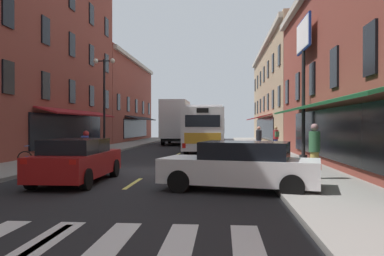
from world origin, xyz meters
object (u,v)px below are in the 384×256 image
at_px(sedan_mid, 241,166).
at_px(bicycle_mid, 37,158).
at_px(billboard_sign, 304,52).
at_px(motorcycle_rider, 86,152).
at_px(street_lamp_twin, 104,101).
at_px(sedan_far, 77,160).
at_px(pedestrian_near, 276,138).
at_px(transit_bus, 206,129).
at_px(box_truck, 177,123).
at_px(pedestrian_mid, 259,139).
at_px(pedestrian_far, 314,150).
at_px(sedan_near, 189,134).

distance_m(sedan_mid, bicycle_mid, 9.61).
bearing_deg(billboard_sign, motorcycle_rider, -159.97).
distance_m(bicycle_mid, street_lamp_twin, 9.07).
relative_size(sedan_mid, motorcycle_rider, 2.30).
bearing_deg(sedan_far, street_lamp_twin, 103.02).
height_order(sedan_mid, pedestrian_near, pedestrian_near).
relative_size(sedan_mid, sedan_far, 1.08).
height_order(sedan_far, pedestrian_near, pedestrian_near).
bearing_deg(bicycle_mid, transit_bus, 62.26).
bearing_deg(street_lamp_twin, motorcycle_rider, -78.50).
bearing_deg(motorcycle_rider, box_truck, 86.13).
bearing_deg(street_lamp_twin, sedan_mid, -58.60).
relative_size(billboard_sign, sedan_far, 1.63).
height_order(sedan_far, pedestrian_mid, pedestrian_mid).
relative_size(transit_bus, box_truck, 1.47).
distance_m(sedan_far, pedestrian_far, 7.86).
height_order(motorcycle_rider, pedestrian_mid, pedestrian_mid).
bearing_deg(pedestrian_far, pedestrian_near, 115.38).
relative_size(billboard_sign, box_truck, 0.90).
bearing_deg(sedan_near, pedestrian_far, -78.80).
height_order(billboard_sign, sedan_far, billboard_sign).
distance_m(box_truck, sedan_mid, 27.57).
distance_m(billboard_sign, sedan_near, 31.27).
height_order(sedan_mid, pedestrian_mid, pedestrian_mid).
bearing_deg(sedan_far, sedan_near, 89.23).
bearing_deg(motorcycle_rider, billboard_sign, 20.03).
bearing_deg(street_lamp_twin, bicycle_mid, -91.78).
bearing_deg(motorcycle_rider, pedestrian_mid, 44.94).
bearing_deg(street_lamp_twin, sedan_near, 82.66).
bearing_deg(pedestrian_far, street_lamp_twin, 160.72).
relative_size(box_truck, motorcycle_rider, 3.86).
distance_m(sedan_mid, pedestrian_mid, 13.82).
distance_m(transit_bus, sedan_far, 16.60).
bearing_deg(pedestrian_near, street_lamp_twin, -179.45).
bearing_deg(bicycle_mid, pedestrian_mid, 41.52).
bearing_deg(pedestrian_far, sedan_near, 129.11).
distance_m(transit_bus, pedestrian_near, 5.16).
height_order(box_truck, pedestrian_mid, box_truck).
bearing_deg(billboard_sign, box_truck, 115.80).
distance_m(motorcycle_rider, bicycle_mid, 2.01).
distance_m(sedan_far, street_lamp_twin, 12.66).
relative_size(box_truck, pedestrian_mid, 4.75).
distance_m(pedestrian_near, pedestrian_mid, 2.36).
bearing_deg(sedan_near, box_truck, -91.12).
relative_size(billboard_sign, pedestrian_far, 3.97).
bearing_deg(pedestrian_far, pedestrian_mid, 121.41).
xyz_separation_m(billboard_sign, sedan_mid, (-3.63, -9.13, -4.96)).
distance_m(transit_bus, street_lamp_twin, 7.84).
relative_size(box_truck, sedan_far, 1.80).
bearing_deg(sedan_mid, motorcycle_rider, 140.16).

